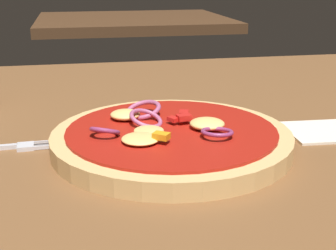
{
  "coord_description": "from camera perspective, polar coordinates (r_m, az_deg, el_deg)",
  "views": [
    {
      "loc": [
        -0.05,
        -0.51,
        0.23
      ],
      "look_at": [
        0.05,
        -0.01,
        0.06
      ],
      "focal_mm": 50.31,
      "sensor_mm": 36.0,
      "label": 1
    }
  ],
  "objects": [
    {
      "name": "pizza",
      "position": [
        0.52,
        0.34,
        -1.55
      ],
      "size": [
        0.27,
        0.27,
        0.04
      ],
      "color": "tan",
      "rests_on": "dining_table"
    },
    {
      "name": "background_table",
      "position": [
        1.99,
        -4.29,
        12.35
      ],
      "size": [
        0.77,
        0.64,
        0.04
      ],
      "color": "#4C301C",
      "rests_on": "ground"
    },
    {
      "name": "dining_table",
      "position": [
        0.55,
        -4.86,
        -3.86
      ],
      "size": [
        1.22,
        0.98,
        0.04
      ],
      "color": "brown",
      "rests_on": "ground"
    }
  ]
}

